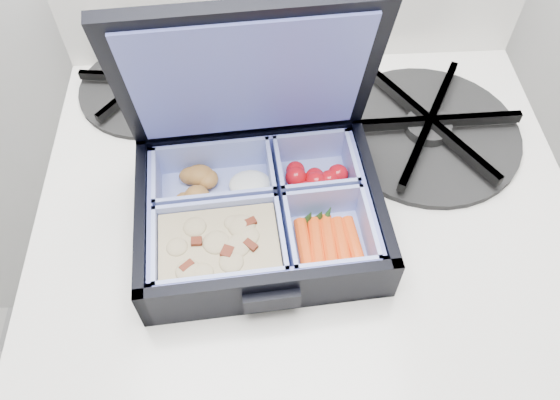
{
  "coord_description": "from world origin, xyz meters",
  "views": [
    {
      "loc": [
        0.53,
        1.4,
        1.23
      ],
      "look_at": [
        0.55,
        1.69,
        0.83
      ],
      "focal_mm": 35.0,
      "sensor_mm": 36.0,
      "label": 1
    }
  ],
  "objects_px": {
    "stove": "(297,345)",
    "fork": "(272,143)",
    "burner_grate": "(429,125)",
    "bento_box": "(260,214)"
  },
  "relations": [
    {
      "from": "stove",
      "to": "fork",
      "type": "relative_size",
      "value": 4.99
    },
    {
      "from": "stove",
      "to": "burner_grate",
      "type": "xyz_separation_m",
      "value": [
        0.14,
        0.08,
        0.41
      ]
    },
    {
      "from": "stove",
      "to": "bento_box",
      "type": "distance_m",
      "value": 0.43
    },
    {
      "from": "bento_box",
      "to": "fork",
      "type": "bearing_deg",
      "value": 77.24
    },
    {
      "from": "burner_grate",
      "to": "bento_box",
      "type": "bearing_deg",
      "value": -148.62
    },
    {
      "from": "stove",
      "to": "burner_grate",
      "type": "relative_size",
      "value": 3.95
    },
    {
      "from": "burner_grate",
      "to": "fork",
      "type": "distance_m",
      "value": 0.17
    },
    {
      "from": "stove",
      "to": "burner_grate",
      "type": "height_order",
      "value": "burner_grate"
    },
    {
      "from": "bento_box",
      "to": "fork",
      "type": "relative_size",
      "value": 1.37
    },
    {
      "from": "bento_box",
      "to": "burner_grate",
      "type": "relative_size",
      "value": 1.08
    }
  ]
}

